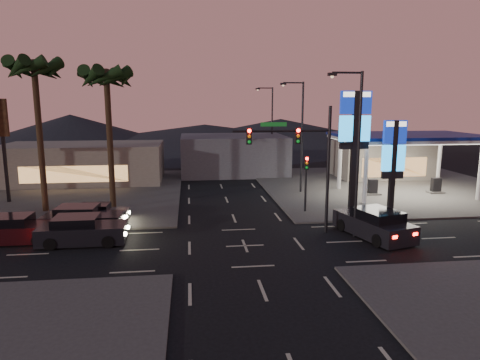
{
  "coord_description": "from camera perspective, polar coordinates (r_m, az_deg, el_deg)",
  "views": [
    {
      "loc": [
        -3.1,
        -23.52,
        8.2
      ],
      "look_at": [
        0.3,
        4.89,
        3.0
      ],
      "focal_mm": 32.0,
      "sensor_mm": 36.0,
      "label": 1
    }
  ],
  "objects": [
    {
      "name": "suv_station",
      "position": [
        27.69,
        17.46,
        -5.61
      ],
      "size": [
        3.62,
        5.77,
        1.8
      ],
      "color": "black",
      "rests_on": "ground"
    },
    {
      "name": "building_far_west",
      "position": [
        47.21,
        -20.12,
        2.13
      ],
      "size": [
        16.0,
        8.0,
        4.0
      ],
      "primitive_type": "cube",
      "color": "#726B5B",
      "rests_on": "ground"
    },
    {
      "name": "convenience_store",
      "position": [
        49.65,
        18.4,
        2.6
      ],
      "size": [
        10.0,
        6.0,
        4.0
      ],
      "primitive_type": "cube",
      "color": "#726B5B",
      "rests_on": "ground"
    },
    {
      "name": "hill_left",
      "position": [
        86.5,
        -21.61,
        6.14
      ],
      "size": [
        40.0,
        40.0,
        6.0
      ],
      "primitive_type": "cone",
      "color": "black",
      "rests_on": "ground"
    },
    {
      "name": "traffic_signal_mast",
      "position": [
        26.58,
        8.19,
        3.77
      ],
      "size": [
        6.1,
        0.39,
        8.0
      ],
      "color": "black",
      "rests_on": "ground"
    },
    {
      "name": "gas_station",
      "position": [
        40.45,
        21.47,
        5.17
      ],
      "size": [
        12.2,
        8.2,
        5.47
      ],
      "color": "silver",
      "rests_on": "ground"
    },
    {
      "name": "car_lane_a_mid",
      "position": [
        28.81,
        -27.88,
        -5.9
      ],
      "size": [
        5.02,
        2.14,
        1.63
      ],
      "color": "black",
      "rests_on": "ground"
    },
    {
      "name": "car_lane_b_front",
      "position": [
        31.16,
        -18.42,
        -4.33
      ],
      "size": [
        4.12,
        1.89,
        1.32
      ],
      "color": "#5C5C5F",
      "rests_on": "ground"
    },
    {
      "name": "pedestal_signal",
      "position": [
        32.12,
        8.8,
        0.72
      ],
      "size": [
        0.32,
        0.39,
        4.3
      ],
      "color": "black",
      "rests_on": "ground"
    },
    {
      "name": "car_lane_b_mid",
      "position": [
        29.49,
        -20.3,
        -4.95
      ],
      "size": [
        5.21,
        2.44,
        1.66
      ],
      "color": "black",
      "rests_on": "ground"
    },
    {
      "name": "car_lane_a_front",
      "position": [
        26.9,
        -20.38,
        -6.39
      ],
      "size": [
        5.16,
        2.24,
        1.67
      ],
      "color": "black",
      "rests_on": "ground"
    },
    {
      "name": "corner_lot_ne",
      "position": [
        44.64,
        18.64,
        -0.75
      ],
      "size": [
        24.0,
        24.0,
        0.12
      ],
      "primitive_type": "cube",
      "color": "#47443F",
      "rests_on": "ground"
    },
    {
      "name": "streetlight_mid",
      "position": [
        38.88,
        7.98,
        6.54
      ],
      "size": [
        2.14,
        0.25,
        10.0
      ],
      "color": "black",
      "rests_on": "ground"
    },
    {
      "name": "pylon_sign_short",
      "position": [
        31.57,
        19.79,
        3.25
      ],
      "size": [
        1.6,
        0.35,
        7.0
      ],
      "color": "black",
      "rests_on": "ground"
    },
    {
      "name": "streetlight_near",
      "position": [
        26.56,
        15.13,
        4.58
      ],
      "size": [
        2.14,
        0.25,
        10.0
      ],
      "color": "black",
      "rests_on": "ground"
    },
    {
      "name": "streetlight_far",
      "position": [
        52.52,
        4.08,
        7.57
      ],
      "size": [
        2.14,
        0.25,
        10.0
      ],
      "color": "black",
      "rests_on": "ground"
    },
    {
      "name": "corner_lot_nw",
      "position": [
        42.36,
        -24.42,
        -1.71
      ],
      "size": [
        24.0,
        24.0,
        0.12
      ],
      "primitive_type": "cube",
      "color": "#47443F",
      "rests_on": "ground"
    },
    {
      "name": "ground",
      "position": [
        25.1,
        0.66,
        -8.77
      ],
      "size": [
        140.0,
        140.0,
        0.0
      ],
      "primitive_type": "plane",
      "color": "black",
      "rests_on": "ground"
    },
    {
      "name": "palm_b",
      "position": [
        34.81,
        -25.68,
        12.22
      ],
      "size": [
        4.41,
        4.41,
        11.46
      ],
      "color": "black",
      "rests_on": "ground"
    },
    {
      "name": "hill_center",
      "position": [
        83.8,
        -4.71,
        6.03
      ],
      "size": [
        60.0,
        60.0,
        4.0
      ],
      "primitive_type": "cone",
      "color": "black",
      "rests_on": "ground"
    },
    {
      "name": "hill_right",
      "position": [
        85.65,
        5.42,
        6.44
      ],
      "size": [
        50.0,
        50.0,
        5.0
      ],
      "primitive_type": "cone",
      "color": "black",
      "rests_on": "ground"
    },
    {
      "name": "palm_a",
      "position": [
        33.56,
        -17.33,
        11.94
      ],
      "size": [
        4.41,
        4.41,
        10.86
      ],
      "color": "black",
      "rests_on": "ground"
    },
    {
      "name": "building_far_mid",
      "position": [
        50.14,
        -0.94,
        3.43
      ],
      "size": [
        12.0,
        9.0,
        4.4
      ],
      "primitive_type": "cube",
      "color": "#4C4C51",
      "rests_on": "ground"
    },
    {
      "name": "pylon_sign_tall",
      "position": [
        31.3,
        15.04,
        6.64
      ],
      "size": [
        2.2,
        0.35,
        9.0
      ],
      "color": "black",
      "rests_on": "ground"
    }
  ]
}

